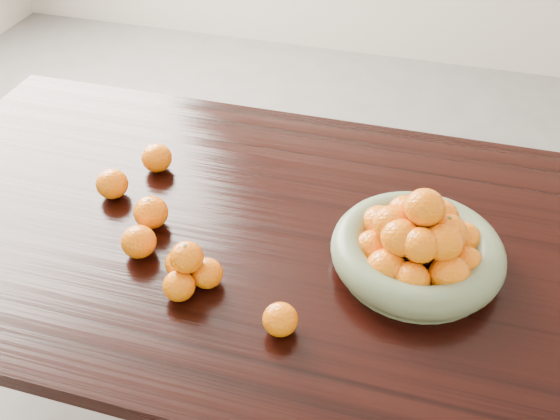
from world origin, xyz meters
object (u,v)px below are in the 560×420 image
(loose_orange_0, at_px, (151,212))
(fruit_bowl, at_px, (418,246))
(orange_pyramid, at_px, (188,270))
(dining_table, at_px, (298,264))

(loose_orange_0, bearing_deg, fruit_bowl, 3.05)
(fruit_bowl, xyz_separation_m, orange_pyramid, (-0.43, -0.18, -0.01))
(fruit_bowl, distance_m, orange_pyramid, 0.47)
(fruit_bowl, relative_size, orange_pyramid, 2.82)
(fruit_bowl, bearing_deg, dining_table, 174.50)
(dining_table, height_order, orange_pyramid, orange_pyramid)
(dining_table, relative_size, orange_pyramid, 15.82)
(dining_table, relative_size, fruit_bowl, 5.60)
(fruit_bowl, distance_m, loose_orange_0, 0.59)
(dining_table, height_order, fruit_bowl, fruit_bowl)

